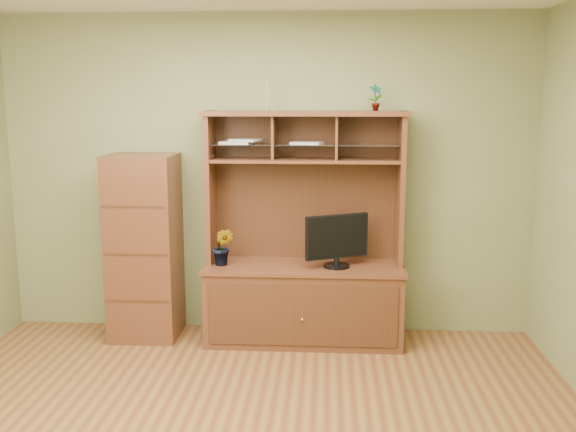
{
  "coord_description": "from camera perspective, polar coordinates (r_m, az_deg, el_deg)",
  "views": [
    {
      "loc": [
        0.52,
        -3.41,
        1.99
      ],
      "look_at": [
        0.23,
        1.2,
        1.15
      ],
      "focal_mm": 40.0,
      "sensor_mm": 36.0,
      "label": 1
    }
  ],
  "objects": [
    {
      "name": "room",
      "position": [
        3.51,
        -4.98,
        -0.22
      ],
      "size": [
        4.54,
        4.04,
        2.74
      ],
      "color": "brown",
      "rests_on": "ground"
    },
    {
      "name": "media_hutch",
      "position": [
        5.35,
        1.43,
        -5.62
      ],
      "size": [
        1.66,
        0.61,
        1.9
      ],
      "color": "#482514",
      "rests_on": "room"
    },
    {
      "name": "monitor",
      "position": [
        5.18,
        4.37,
        -2.12
      ],
      "size": [
        0.5,
        0.28,
        0.43
      ],
      "rotation": [
        0.0,
        0.0,
        0.46
      ],
      "color": "black",
      "rests_on": "media_hutch"
    },
    {
      "name": "orchid_plant",
      "position": [
        5.26,
        -5.8,
        -2.75
      ],
      "size": [
        0.2,
        0.17,
        0.31
      ],
      "primitive_type": "imported",
      "rotation": [
        0.0,
        0.0,
        -0.2
      ],
      "color": "#355B1F",
      "rests_on": "media_hutch"
    },
    {
      "name": "top_plant",
      "position": [
        5.23,
        7.78,
        10.42
      ],
      "size": [
        0.13,
        0.11,
        0.21
      ],
      "primitive_type": "imported",
      "rotation": [
        0.0,
        0.0,
        0.34
      ],
      "color": "#2D6924",
      "rests_on": "media_hutch"
    },
    {
      "name": "reed_diffuser",
      "position": [
        5.24,
        -1.89,
        10.41
      ],
      "size": [
        0.05,
        0.05,
        0.25
      ],
      "color": "silver",
      "rests_on": "media_hutch"
    },
    {
      "name": "magazines",
      "position": [
        5.25,
        -2.31,
        6.6
      ],
      "size": [
        0.85,
        0.24,
        0.04
      ],
      "color": "silver",
      "rests_on": "media_hutch"
    },
    {
      "name": "side_cabinet",
      "position": [
        5.5,
        -12.64,
        -2.72
      ],
      "size": [
        0.55,
        0.5,
        1.55
      ],
      "color": "#482514",
      "rests_on": "room"
    }
  ]
}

